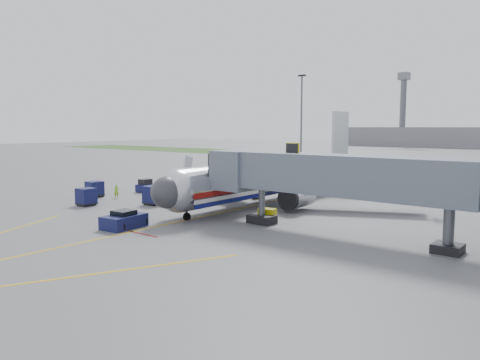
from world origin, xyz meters
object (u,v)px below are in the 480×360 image
Objects in this scene: airliner at (273,178)px; baggage_tug at (145,186)px; pushback_tug at (124,220)px; ramp_worker at (116,192)px; belt_loader at (203,195)px.

baggage_tug is (-17.00, -3.78, -1.93)m from airliner.
pushback_tug is at bearing -95.04° from airliner.
baggage_tug is at bearing 51.55° from ramp_worker.
baggage_tug is at bearing -167.47° from airliner.
belt_loader reaches higher than pushback_tug.
airliner is 15.39× the size of baggage_tug.
baggage_tug reaches higher than ramp_worker.
ramp_worker is (-15.33, -9.40, -1.88)m from airliner.
airliner is 18.08m from ramp_worker.
airliner reaches higher than belt_loader.
belt_loader is (-6.44, -4.35, -2.06)m from airliner.
baggage_tug is at bearing 135.70° from pushback_tug.
belt_loader is (-4.79, 14.40, -0.02)m from pushback_tug.
belt_loader is at bearing -145.95° from airliner.
baggage_tug is 0.47× the size of belt_loader.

